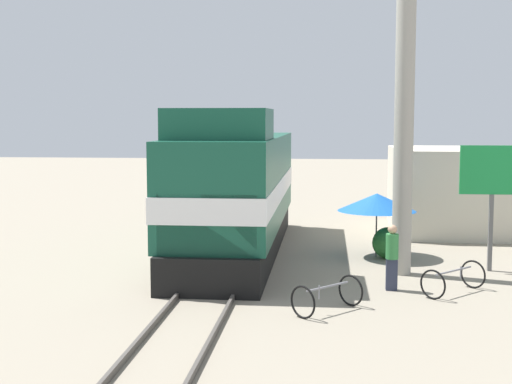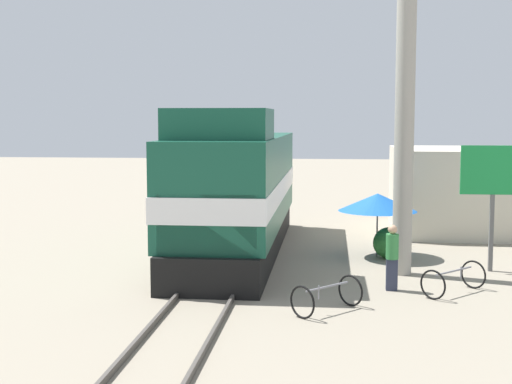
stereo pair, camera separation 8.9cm
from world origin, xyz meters
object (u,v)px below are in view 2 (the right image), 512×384
Objects in this scene: locomotive at (236,192)px; vendor_umbrella at (378,202)px; utility_pole at (405,86)px; billboard_sign at (493,178)px; bicycle at (454,279)px; bicycle_spare at (327,296)px; person_bystander at (392,255)px.

locomotive is 4.70m from vendor_umbrella.
utility_pole is at bearing -25.76° from locomotive.
billboard_sign is 4.15m from bicycle.
bicycle is 3.91m from bicycle_spare.
vendor_umbrella is at bearing 91.27° from person_bystander.
utility_pole is 4.23× the size of vendor_umbrella.
bicycle_spare is at bearing -66.11° from locomotive.
bicycle_spare reaches higher than bicycle.
bicycle_spare is (3.09, -6.97, -1.72)m from locomotive.
utility_pole is 3.87m from billboard_sign.
utility_pole reaches higher than bicycle_spare.
billboard_sign is at bearing -74.29° from bicycle.
billboard_sign reaches higher than bicycle_spare.
bicycle is at bearing -37.23° from locomotive.
person_bystander is 2.97m from bicycle_spare.
utility_pole is 5.01m from person_bystander.
bicycle_spare is at bearing -102.87° from vendor_umbrella.
person_bystander is (-3.15, -2.76, -1.84)m from billboard_sign.
locomotive is 7.30× the size of person_bystander.
person_bystander is 1.70m from bicycle.
vendor_umbrella is (-0.56, 2.56, -3.67)m from utility_pole.
utility_pole reaches higher than bicycle.
utility_pole is 2.90× the size of billboard_sign.
locomotive is 5.00× the size of vendor_umbrella.
locomotive reaches higher than person_bystander.
person_bystander reaches higher than bicycle_spare.
billboard_sign is at bearing -13.08° from locomotive.
person_bystander is (4.79, -4.61, -1.15)m from locomotive.
billboard_sign is at bearing 88.82° from bicycle_spare.
billboard_sign reaches higher than vendor_umbrella.
bicycle is (-1.57, -2.99, -2.41)m from billboard_sign.
locomotive reaches higher than vendor_umbrella.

